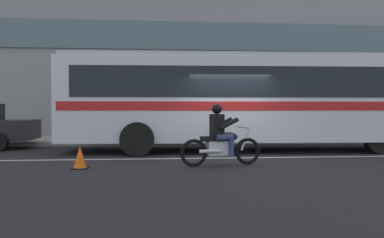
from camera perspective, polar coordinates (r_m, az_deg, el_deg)
ground_plane at (r=11.10m, az=6.16°, el=-5.83°), size 60.00×60.00×0.00m
sidewalk_curb at (r=16.10m, az=2.72°, el=-3.27°), size 28.00×3.80×0.15m
lane_center_stripe at (r=10.51m, az=6.79°, el=-6.22°), size 26.60×0.14×0.01m
transit_bus at (r=12.46m, az=10.77°, el=3.64°), size 13.32×3.03×3.22m
motorcycle_with_rider at (r=8.99m, az=4.65°, el=-3.34°), size 2.12×0.76×1.56m
fire_hydrant at (r=16.17m, az=18.52°, el=-1.75°), size 0.22×0.30×0.75m
traffic_cone at (r=8.93m, az=-17.58°, el=-6.01°), size 0.36×0.36×0.55m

